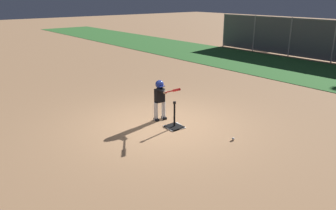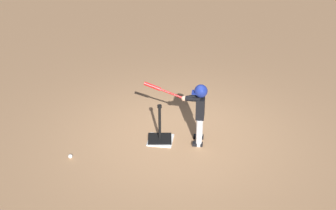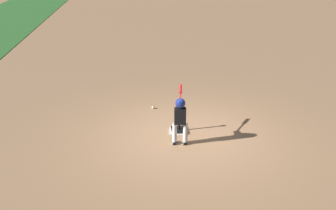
{
  "view_description": "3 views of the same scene",
  "coord_description": "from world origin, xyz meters",
  "px_view_note": "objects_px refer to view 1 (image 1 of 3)",
  "views": [
    {
      "loc": [
        6.31,
        -5.02,
        3.28
      ],
      "look_at": [
        0.21,
        0.01,
        0.62
      ],
      "focal_mm": 35.0,
      "sensor_mm": 36.0,
      "label": 1
    },
    {
      "loc": [
        0.21,
        7.22,
        4.5
      ],
      "look_at": [
        0.16,
        -0.02,
        0.63
      ],
      "focal_mm": 50.0,
      "sensor_mm": 36.0,
      "label": 2
    },
    {
      "loc": [
        -8.4,
        1.23,
        4.21
      ],
      "look_at": [
        -0.15,
        0.46,
        0.88
      ],
      "focal_mm": 42.0,
      "sensor_mm": 36.0,
      "label": 3
    }
  ],
  "objects_px": {
    "bleachers_far_right": "(266,41)",
    "batting_tee": "(174,124)",
    "batter_child": "(160,95)",
    "baseball": "(233,139)"
  },
  "relations": [
    {
      "from": "batting_tee",
      "to": "baseball",
      "type": "distance_m",
      "value": 1.6
    },
    {
      "from": "bleachers_far_right",
      "to": "baseball",
      "type": "bearing_deg",
      "value": -57.93
    },
    {
      "from": "batting_tee",
      "to": "batter_child",
      "type": "xyz_separation_m",
      "value": [
        -0.66,
        0.06,
        0.61
      ]
    },
    {
      "from": "batter_child",
      "to": "baseball",
      "type": "bearing_deg",
      "value": 12.98
    },
    {
      "from": "bleachers_far_right",
      "to": "batting_tee",
      "type": "bearing_deg",
      "value": -63.81
    },
    {
      "from": "batting_tee",
      "to": "batter_child",
      "type": "bearing_deg",
      "value": 174.77
    },
    {
      "from": "baseball",
      "to": "bleachers_far_right",
      "type": "xyz_separation_m",
      "value": [
        -8.26,
        13.18,
        0.4
      ]
    },
    {
      "from": "baseball",
      "to": "bleachers_far_right",
      "type": "distance_m",
      "value": 15.56
    },
    {
      "from": "batter_child",
      "to": "baseball",
      "type": "height_order",
      "value": "batter_child"
    },
    {
      "from": "batter_child",
      "to": "bleachers_far_right",
      "type": "xyz_separation_m",
      "value": [
        -6.1,
        13.68,
        -0.28
      ]
    }
  ]
}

